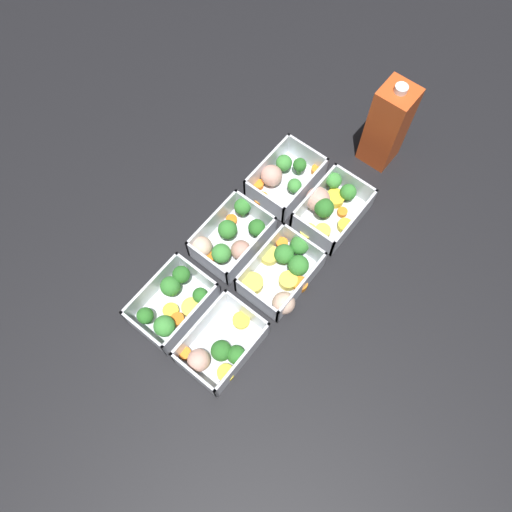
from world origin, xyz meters
TOP-DOWN VIEW (x-y plane):
  - ground_plane at (0.00, 0.00)m, footprint 4.00×4.00m
  - container_near_left at (-0.17, -0.06)m, footprint 0.16×0.10m
  - container_near_center at (0.00, -0.06)m, footprint 0.15×0.11m
  - container_near_right at (0.17, -0.06)m, footprint 0.15×0.10m
  - container_far_left at (-0.17, 0.05)m, footprint 0.15×0.13m
  - container_far_center at (-0.01, 0.06)m, footprint 0.16×0.13m
  - container_far_right at (0.18, 0.06)m, footprint 0.15×0.11m
  - juice_carton at (-0.35, 0.05)m, footprint 0.07×0.07m

SIDE VIEW (x-z plane):
  - ground_plane at x=0.00m, z-range 0.00..0.00m
  - container_far_right at x=0.18m, z-range -0.01..0.05m
  - container_near_left at x=-0.17m, z-range -0.01..0.05m
  - container_far_center at x=-0.01m, z-range -0.01..0.05m
  - container_far_left at x=-0.17m, z-range 0.00..0.05m
  - container_near_right at x=0.17m, z-range 0.00..0.05m
  - container_near_center at x=0.00m, z-range 0.00..0.05m
  - juice_carton at x=-0.35m, z-range -0.01..0.20m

